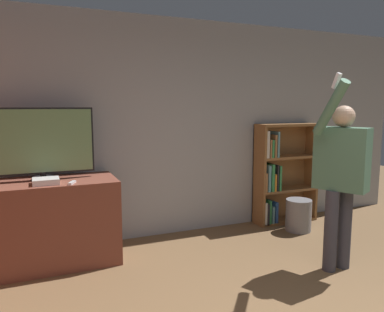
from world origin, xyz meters
TOP-DOWN VIEW (x-y plane):
  - wall_back at (0.00, 3.15)m, footprint 6.97×0.06m
  - tv_ledge at (-1.70, 2.73)m, footprint 1.43×0.68m
  - television at (-1.70, 2.82)m, footprint 1.04×0.22m
  - game_console at (-1.68, 2.57)m, footprint 0.25×0.22m
  - remote_loose at (-1.45, 2.47)m, footprint 0.09×0.14m
  - bookshelf at (1.37, 2.98)m, footprint 0.92×0.28m
  - person at (0.98, 1.46)m, footprint 0.64×0.58m
  - waste_bin at (1.38, 2.56)m, footprint 0.33×0.33m

SIDE VIEW (x-z plane):
  - waste_bin at x=1.38m, z-range 0.00..0.42m
  - tv_ledge at x=-1.70m, z-range 0.00..0.88m
  - bookshelf at x=1.37m, z-range -0.02..1.37m
  - remote_loose at x=-1.45m, z-range 0.88..0.90m
  - game_console at x=-1.68m, z-range 0.88..0.93m
  - person at x=0.98m, z-range 0.04..1.96m
  - television at x=-1.70m, z-range 0.89..1.63m
  - wall_back at x=0.00m, z-range 0.00..2.70m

